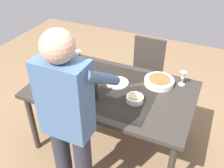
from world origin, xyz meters
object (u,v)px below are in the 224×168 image
at_px(serving_bowl_pasta, 159,81).
at_px(dinner_plate_near, 86,83).
at_px(dinner_plate_far, 117,83).
at_px(chair_near, 146,69).
at_px(water_cup_far_left, 73,53).
at_px(water_cup_near_left, 61,60).
at_px(water_cup_near_right, 53,84).
at_px(wine_bottle, 94,89).
at_px(wine_glass_right, 78,55).
at_px(dining_table, 112,94).
at_px(side_bowl_salad, 62,77).
at_px(side_bowl_bread, 135,98).
at_px(wine_glass_left, 183,76).
at_px(person_server, 69,121).

height_order(serving_bowl_pasta, dinner_plate_near, serving_bowl_pasta).
bearing_deg(dinner_plate_far, chair_near, -95.54).
height_order(water_cup_far_left, dinner_plate_far, water_cup_far_left).
relative_size(water_cup_far_left, serving_bowl_pasta, 0.34).
xyz_separation_m(water_cup_near_left, dinner_plate_far, (-0.74, 0.09, -0.05)).
height_order(water_cup_near_right, dinner_plate_far, water_cup_near_right).
relative_size(chair_near, serving_bowl_pasta, 3.03).
relative_size(wine_bottle, wine_glass_right, 1.96).
distance_m(dining_table, side_bowl_salad, 0.54).
height_order(water_cup_near_left, dinner_plate_near, water_cup_near_left).
bearing_deg(wine_glass_right, water_cup_near_left, 34.73).
bearing_deg(dining_table, chair_near, -95.77).
relative_size(dining_table, wine_bottle, 5.46).
bearing_deg(wine_bottle, water_cup_near_left, -31.97).
xyz_separation_m(wine_bottle, side_bowl_bread, (-0.36, -0.11, -0.08)).
xyz_separation_m(side_bowl_salad, side_bowl_bread, (-0.80, 0.02, 0.00)).
height_order(chair_near, water_cup_near_right, chair_near).
xyz_separation_m(wine_glass_left, water_cup_near_right, (1.14, 0.59, -0.05)).
distance_m(wine_bottle, water_cup_far_left, 0.86).
height_order(wine_glass_left, side_bowl_bread, wine_glass_left).
relative_size(dining_table, dinner_plate_far, 7.03).
height_order(water_cup_far_left, side_bowl_salad, water_cup_far_left).
xyz_separation_m(person_server, side_bowl_bread, (-0.29, -0.64, -0.16)).
distance_m(person_server, side_bowl_bread, 0.72).
distance_m(chair_near, wine_glass_left, 0.82).
xyz_separation_m(wine_glass_left, dinner_plate_far, (0.60, 0.24, -0.10)).
distance_m(chair_near, person_server, 1.67).
bearing_deg(water_cup_near_right, dinner_plate_near, -140.43).
height_order(dining_table, side_bowl_bread, side_bowl_bread).
distance_m(side_bowl_salad, dinner_plate_near, 0.26).
xyz_separation_m(chair_near, water_cup_near_left, (0.81, 0.68, 0.29)).
xyz_separation_m(wine_glass_right, side_bowl_salad, (-0.03, 0.39, -0.07)).
height_order(water_cup_near_right, side_bowl_salad, water_cup_near_right).
height_order(wine_bottle, wine_glass_right, wine_bottle).
height_order(person_server, wine_bottle, person_server).
bearing_deg(serving_bowl_pasta, dinner_plate_near, 23.90).
bearing_deg(dining_table, person_server, 89.30).
xyz_separation_m(wine_glass_right, water_cup_near_left, (0.17, 0.12, -0.05)).
bearing_deg(water_cup_near_left, wine_glass_right, -145.27).
xyz_separation_m(dining_table, person_server, (0.01, 0.75, 0.27)).
relative_size(person_server, serving_bowl_pasta, 5.63).
relative_size(water_cup_near_right, dinner_plate_far, 0.46).
relative_size(wine_glass_right, side_bowl_bread, 0.94).
bearing_deg(person_server, wine_glass_right, -62.54).
bearing_deg(wine_bottle, side_bowl_salad, -16.55).
relative_size(person_server, side_bowl_salad, 9.38).
bearing_deg(water_cup_near_left, water_cup_near_right, 114.40).
bearing_deg(wine_glass_right, wine_glass_left, -178.03).
distance_m(chair_near, water_cup_near_right, 1.31).
xyz_separation_m(person_server, wine_glass_right, (0.55, -1.05, -0.09)).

